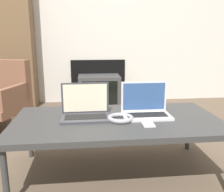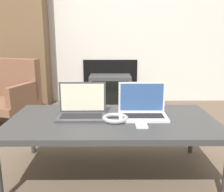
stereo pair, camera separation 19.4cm
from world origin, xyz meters
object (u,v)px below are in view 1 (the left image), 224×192
(headphones, at_px, (120,118))
(tv, at_px, (99,90))
(phone, at_px, (147,123))
(laptop_left, at_px, (86,110))
(laptop_right, at_px, (145,108))

(headphones, xyz_separation_m, tv, (-0.04, 1.84, -0.21))
(tv, bearing_deg, phone, -84.22)
(laptop_left, distance_m, tv, 1.78)
(headphones, height_order, tv, headphones)
(laptop_right, height_order, headphones, laptop_right)
(tv, bearing_deg, headphones, -88.87)
(headphones, xyz_separation_m, phone, (0.16, -0.09, -0.01))
(laptop_left, bearing_deg, laptop_right, -0.50)
(laptop_right, distance_m, tv, 1.78)
(tv, bearing_deg, laptop_left, -96.22)
(laptop_left, bearing_deg, phone, -24.84)
(phone, distance_m, tv, 1.95)
(laptop_left, distance_m, phone, 0.43)
(headphones, height_order, phone, headphones)
(laptop_right, height_order, tv, laptop_right)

